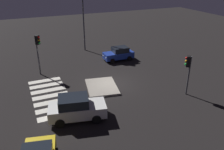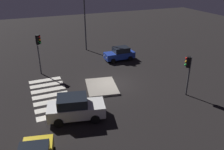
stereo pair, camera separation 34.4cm
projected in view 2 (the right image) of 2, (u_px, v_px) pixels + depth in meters
The scene contains 8 objects.
ground_plane at pixel (112, 84), 23.30m from camera, with size 80.00×80.00×0.00m, color black.
traffic_island at pixel (102, 87), 22.59m from camera, with size 4.22×3.47×0.18m.
car_white at pixel (75, 108), 17.59m from camera, with size 2.74×4.60×1.90m.
car_blue at pixel (120, 54), 29.23m from camera, with size 1.81×3.81×1.65m.
traffic_light_south at pixel (39, 45), 24.23m from camera, with size 0.54×0.53×4.36m.
traffic_light_north at pixel (188, 66), 20.22m from camera, with size 0.54×0.53×3.68m.
street_lamp at pixel (84, 9), 30.86m from camera, with size 0.56×0.56×8.46m.
crosswalk_near at pixel (50, 95), 21.18m from camera, with size 7.60×3.20×0.02m.
Camera 2 is at (19.26, -7.93, 10.48)m, focal length 37.23 mm.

